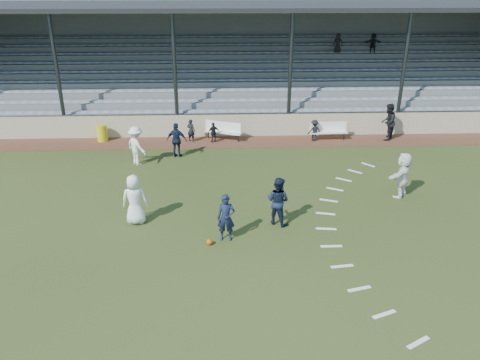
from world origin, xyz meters
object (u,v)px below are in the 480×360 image
(football, at_px, (209,242))
(player_navy_lead, at_px, (226,218))
(bench_left, at_px, (223,129))
(bench_right, at_px, (328,129))
(trash_bin, at_px, (102,133))
(official, at_px, (388,122))
(player_white_lead, at_px, (135,200))

(football, bearing_deg, player_navy_lead, 29.67)
(bench_left, xyz_separation_m, bench_right, (5.55, -0.25, 0.00))
(trash_bin, xyz_separation_m, official, (15.04, -0.37, 0.53))
(player_white_lead, xyz_separation_m, player_navy_lead, (3.15, -1.29, -0.10))
(trash_bin, distance_m, football, 12.17)
(bench_left, relative_size, bench_right, 1.00)
(football, bearing_deg, official, 48.22)
(football, bearing_deg, player_white_lead, 148.34)
(bench_left, height_order, trash_bin, bench_left)
(bench_right, bearing_deg, player_white_lead, -136.36)
(bench_right, xyz_separation_m, player_navy_lead, (-5.53, -10.12, 0.22))
(bench_right, relative_size, football, 9.71)
(bench_right, relative_size, official, 1.04)
(bench_left, relative_size, official, 1.04)
(official, bearing_deg, bench_right, -60.57)
(bench_left, xyz_separation_m, player_white_lead, (-3.13, -9.07, 0.32))
(trash_bin, relative_size, player_white_lead, 0.48)
(trash_bin, height_order, official, official)
(official, bearing_deg, player_navy_lead, -9.03)
(player_white_lead, distance_m, official, 14.66)
(trash_bin, distance_m, player_navy_lead, 12.17)
(bench_left, relative_size, player_white_lead, 1.11)
(bench_left, bearing_deg, official, 19.33)
(player_white_lead, bearing_deg, bench_right, -135.08)
(player_navy_lead, bearing_deg, football, -145.38)
(bench_right, bearing_deg, player_navy_lead, -120.50)
(player_navy_lead, bearing_deg, official, 54.04)
(bench_right, height_order, player_navy_lead, player_navy_lead)
(football, relative_size, player_navy_lead, 0.13)
(player_navy_lead, bearing_deg, trash_bin, 126.61)
(bench_left, xyz_separation_m, player_navy_lead, (0.02, -10.36, 0.22))
(bench_right, distance_m, trash_bin, 11.92)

